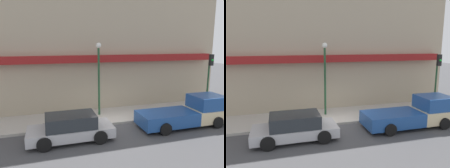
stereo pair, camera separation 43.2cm
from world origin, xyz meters
The scene contains 8 objects.
ground_plane centered at (0.00, 0.00, 0.00)m, with size 80.00×80.00×0.00m, color #424244.
sidewalk centered at (0.00, 1.63, 0.08)m, with size 36.00×3.25×0.16m.
building centered at (-0.01, 4.74, 5.78)m, with size 19.80×3.80×11.59m.
pickup_truck centered at (4.39, -1.34, 0.79)m, with size 5.70×2.12×1.80m.
parked_car centered at (-2.82, -1.34, 0.68)m, with size 4.37×2.03×1.39m.
fire_hydrant centered at (-3.23, 0.75, 0.51)m, with size 0.19×0.19×0.71m.
street_lamp centered at (-0.50, 1.86, 3.27)m, with size 0.36×0.36×4.90m.
traffic_light centered at (7.40, 0.59, 2.94)m, with size 0.28×0.42×4.08m.
Camera 1 is at (-4.00, -12.22, 4.95)m, focal length 35.00 mm.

